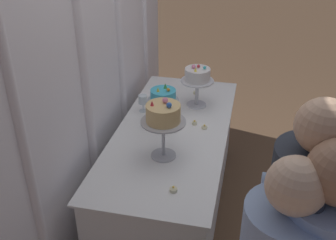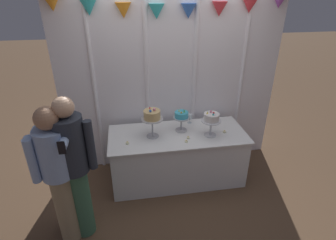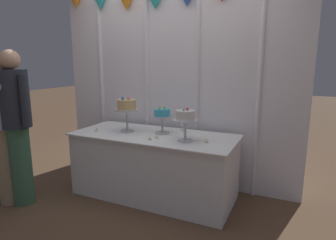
% 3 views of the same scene
% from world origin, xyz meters
% --- Properties ---
extents(ground_plane, '(24.00, 24.00, 0.00)m').
position_xyz_m(ground_plane, '(0.00, 0.00, 0.00)').
color(ground_plane, brown).
extents(draped_curtain, '(3.13, 0.20, 2.70)m').
position_xyz_m(draped_curtain, '(-0.01, 0.60, 1.47)').
color(draped_curtain, white).
rests_on(draped_curtain, ground_plane).
extents(cake_table, '(1.85, 0.80, 0.73)m').
position_xyz_m(cake_table, '(0.00, 0.10, 0.36)').
color(cake_table, white).
rests_on(cake_table, ground_plane).
extents(cake_display_leftmost, '(0.29, 0.29, 0.41)m').
position_xyz_m(cake_display_leftmost, '(-0.34, 0.09, 1.02)').
color(cake_display_leftmost, '#B2B2B7').
rests_on(cake_display_leftmost, cake_table).
extents(cake_display_center, '(0.23, 0.23, 0.32)m').
position_xyz_m(cake_display_center, '(0.06, 0.18, 0.94)').
color(cake_display_center, '#B2B2B7').
rests_on(cake_display_center, cake_table).
extents(cake_display_rightmost, '(0.26, 0.26, 0.35)m').
position_xyz_m(cake_display_rightmost, '(0.42, -0.01, 0.97)').
color(cake_display_rightmost, silver).
rests_on(cake_display_rightmost, cake_table).
extents(wine_glass, '(0.07, 0.07, 0.14)m').
position_xyz_m(wine_glass, '(0.23, 0.39, 0.83)').
color(wine_glass, silver).
rests_on(wine_glass, cake_table).
extents(tealight_far_left, '(0.05, 0.05, 0.04)m').
position_xyz_m(tealight_far_left, '(-0.68, -0.05, 0.74)').
color(tealight_far_left, beige).
rests_on(tealight_far_left, cake_table).
extents(tealight_near_left, '(0.04, 0.04, 0.03)m').
position_xyz_m(tealight_near_left, '(0.07, -0.12, 0.74)').
color(tealight_near_left, beige).
rests_on(tealight_near_left, cake_table).
extents(tealight_near_right, '(0.04, 0.04, 0.04)m').
position_xyz_m(tealight_near_right, '(0.11, -0.04, 0.74)').
color(tealight_near_right, beige).
rests_on(tealight_near_right, cake_table).
extents(tealight_far_right, '(0.04, 0.04, 0.04)m').
position_xyz_m(tealight_far_right, '(0.63, 0.03, 0.74)').
color(tealight_far_right, beige).
rests_on(tealight_far_right, cake_table).
extents(guest_man_pink_jacket, '(0.46, 0.34, 1.65)m').
position_xyz_m(guest_man_pink_jacket, '(-1.21, -0.67, 0.91)').
color(guest_man_pink_jacket, '#3D6B4C').
rests_on(guest_man_pink_jacket, ground_plane).
extents(guest_man_dark_suit, '(0.43, 0.42, 1.58)m').
position_xyz_m(guest_man_dark_suit, '(-1.36, -0.72, 0.88)').
color(guest_man_dark_suit, '#9E8966').
rests_on(guest_man_dark_suit, ground_plane).
extents(guest_girl_blue_dress, '(0.42, 0.55, 1.52)m').
position_xyz_m(guest_girl_blue_dress, '(-1.39, -0.60, 0.85)').
color(guest_girl_blue_dress, '#282D38').
rests_on(guest_girl_blue_dress, ground_plane).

